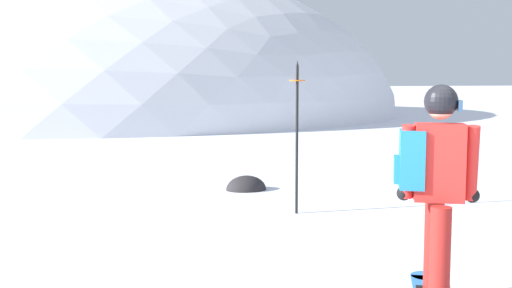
{
  "coord_description": "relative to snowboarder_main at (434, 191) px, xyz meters",
  "views": [
    {
      "loc": [
        -2.61,
        -3.03,
        1.75
      ],
      "look_at": [
        0.17,
        3.79,
        1.0
      ],
      "focal_mm": 44.41,
      "sensor_mm": 36.0,
      "label": 1
    }
  ],
  "objects": [
    {
      "name": "ridge_peak_main",
      "position": [
        2.04,
        28.35,
        -0.92
      ],
      "size": [
        29.33,
        26.4,
        14.7
      ],
      "color": "silver",
      "rests_on": "ground"
    },
    {
      "name": "snowboarder_main",
      "position": [
        0.0,
        0.0,
        0.0
      ],
      "size": [
        1.12,
        1.59,
        1.71
      ],
      "color": "blue",
      "rests_on": "ground"
    },
    {
      "name": "rock_mid",
      "position": [
        0.61,
        5.46,
        -0.92
      ],
      "size": [
        0.65,
        0.56,
        0.46
      ],
      "color": "#282628",
      "rests_on": "ground"
    },
    {
      "name": "piste_marker_near",
      "position": [
        0.58,
        3.54,
        0.22
      ],
      "size": [
        0.2,
        0.2,
        2.0
      ],
      "color": "black",
      "rests_on": "ground"
    }
  ]
}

